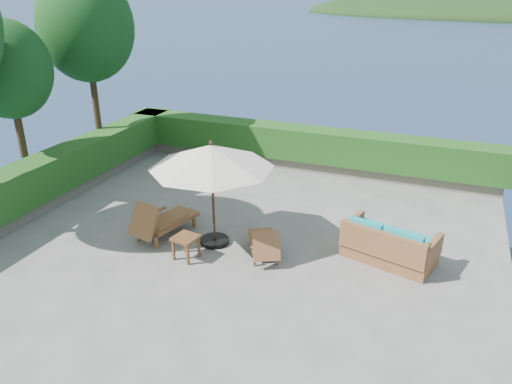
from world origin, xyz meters
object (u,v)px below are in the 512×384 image
at_px(side_table, 186,241).
at_px(lounge_left, 161,221).
at_px(patio_umbrella, 211,158).
at_px(lounge_right, 264,243).
at_px(wicker_loveseat, 388,246).

bearing_deg(side_table, lounge_left, 146.43).
relative_size(patio_umbrella, side_table, 6.04).
bearing_deg(lounge_right, wicker_loveseat, -10.63).
bearing_deg(patio_umbrella, side_table, -107.57).
relative_size(side_table, wicker_loveseat, 0.27).
relative_size(patio_umbrella, lounge_left, 1.90).
relative_size(lounge_left, wicker_loveseat, 0.86).
bearing_deg(patio_umbrella, wicker_loveseat, 9.49).
distance_m(lounge_left, lounge_right, 2.60).
relative_size(lounge_left, lounge_right, 1.22).
distance_m(lounge_right, side_table, 1.72).
bearing_deg(lounge_left, side_table, -19.56).
height_order(lounge_right, side_table, lounge_right).
xyz_separation_m(lounge_right, wicker_loveseat, (2.59, 0.79, 0.03)).
bearing_deg(lounge_right, side_table, 177.02).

